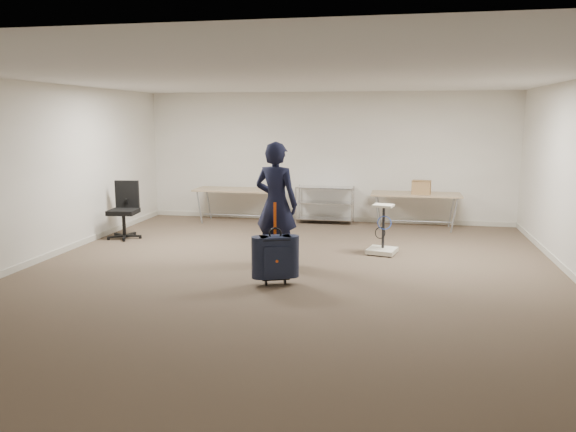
# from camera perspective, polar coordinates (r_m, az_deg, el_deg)

# --- Properties ---
(ground) EXTENTS (9.00, 9.00, 0.00)m
(ground) POSITION_cam_1_polar(r_m,az_deg,el_deg) (8.16, -0.05, -6.08)
(ground) COLOR #4F3C30
(ground) RESTS_ON ground
(room_shell) EXTENTS (8.00, 9.00, 9.00)m
(room_shell) POSITION_cam_1_polar(r_m,az_deg,el_deg) (9.46, 1.56, -3.51)
(room_shell) COLOR beige
(room_shell) RESTS_ON ground
(folding_table_left) EXTENTS (1.80, 0.75, 0.73)m
(folding_table_left) POSITION_cam_1_polar(r_m,az_deg,el_deg) (12.24, -5.24, 2.52)
(folding_table_left) COLOR #8B7655
(folding_table_left) RESTS_ON ground
(folding_table_right) EXTENTS (1.80, 0.75, 0.73)m
(folding_table_right) POSITION_cam_1_polar(r_m,az_deg,el_deg) (11.76, 12.85, 2.00)
(folding_table_right) COLOR #8B7655
(folding_table_right) RESTS_ON ground
(wire_shelf) EXTENTS (1.22, 0.47, 0.80)m
(wire_shelf) POSITION_cam_1_polar(r_m,az_deg,el_deg) (12.13, 3.77, 1.34)
(wire_shelf) COLOR silver
(wire_shelf) RESTS_ON ground
(person) EXTENTS (0.79, 0.61, 1.90)m
(person) POSITION_cam_1_polar(r_m,az_deg,el_deg) (8.60, -1.21, 1.24)
(person) COLOR black
(person) RESTS_ON ground
(suitcase) EXTENTS (0.48, 0.38, 1.14)m
(suitcase) POSITION_cam_1_polar(r_m,az_deg,el_deg) (7.63, -1.29, -4.21)
(suitcase) COLOR #161832
(suitcase) RESTS_ON ground
(office_chair) EXTENTS (0.65, 0.65, 1.07)m
(office_chair) POSITION_cam_1_polar(r_m,az_deg,el_deg) (11.07, -16.25, -0.48)
(office_chair) COLOR black
(office_chair) RESTS_ON ground
(equipment_cart) EXTENTS (0.55, 0.55, 0.84)m
(equipment_cart) POSITION_cam_1_polar(r_m,az_deg,el_deg) (9.52, 9.56, -2.52)
(equipment_cart) COLOR beige
(equipment_cart) RESTS_ON ground
(cardboard_box) EXTENTS (0.40, 0.32, 0.27)m
(cardboard_box) POSITION_cam_1_polar(r_m,az_deg,el_deg) (11.67, 13.39, 2.86)
(cardboard_box) COLOR #896040
(cardboard_box) RESTS_ON folding_table_right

